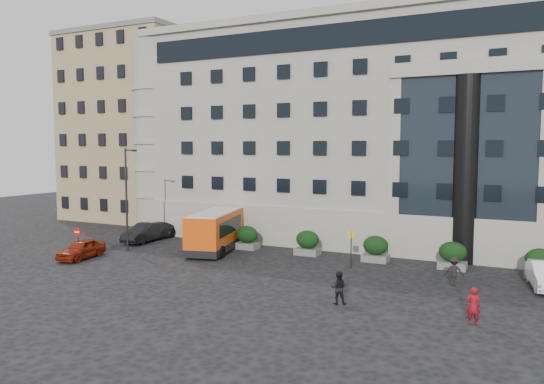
# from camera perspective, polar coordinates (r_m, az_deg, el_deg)

# --- Properties ---
(ground) EXTENTS (120.00, 120.00, 0.00)m
(ground) POSITION_cam_1_polar(r_m,az_deg,el_deg) (33.83, -3.23, -8.99)
(ground) COLOR black
(ground) RESTS_ON ground
(civic_building) EXTENTS (44.00, 24.00, 18.00)m
(civic_building) POSITION_cam_1_polar(r_m,az_deg,el_deg) (51.54, 15.03, 5.75)
(civic_building) COLOR gray
(civic_building) RESTS_ON ground
(entrance_column) EXTENTS (1.80, 1.80, 13.00)m
(entrance_column) POSITION_cam_1_polar(r_m,az_deg,el_deg) (39.07, 20.15, 2.24)
(entrance_column) COLOR black
(entrance_column) RESTS_ON ground
(apartment_near) EXTENTS (14.00, 14.00, 20.00)m
(apartment_near) POSITION_cam_1_polar(r_m,az_deg,el_deg) (63.08, -13.32, 6.53)
(apartment_near) COLOR #978257
(apartment_near) RESTS_ON ground
(apartment_far) EXTENTS (13.00, 13.00, 22.00)m
(apartment_far) POSITION_cam_1_polar(r_m,az_deg,el_deg) (79.40, -6.63, 7.01)
(apartment_far) COLOR brown
(apartment_far) RESTS_ON ground
(hedge_a) EXTENTS (1.80, 1.26, 1.84)m
(hedge_a) POSITION_cam_1_polar(r_m,az_deg,el_deg) (42.21, -2.71, -4.89)
(hedge_a) COLOR #5F5F5D
(hedge_a) RESTS_ON ground
(hedge_b) EXTENTS (1.80, 1.26, 1.84)m
(hedge_b) POSITION_cam_1_polar(r_m,az_deg,el_deg) (39.97, 3.85, -5.45)
(hedge_b) COLOR #5F5F5D
(hedge_b) RESTS_ON ground
(hedge_c) EXTENTS (1.80, 1.26, 1.84)m
(hedge_c) POSITION_cam_1_polar(r_m,az_deg,el_deg) (38.31, 11.08, -5.99)
(hedge_c) COLOR #5F5F5D
(hedge_c) RESTS_ON ground
(hedge_d) EXTENTS (1.80, 1.26, 1.84)m
(hedge_d) POSITION_cam_1_polar(r_m,az_deg,el_deg) (37.31, 18.85, -6.47)
(hedge_d) COLOR #5F5F5D
(hedge_d) RESTS_ON ground
(hedge_e) EXTENTS (1.80, 1.26, 1.84)m
(hedge_e) POSITION_cam_1_polar(r_m,az_deg,el_deg) (37.01, 26.91, -6.84)
(hedge_e) COLOR #5F5F5D
(hedge_e) RESTS_ON ground
(street_lamp) EXTENTS (1.16, 0.18, 8.00)m
(street_lamp) POSITION_cam_1_polar(r_m,az_deg,el_deg) (42.47, -15.33, -0.32)
(street_lamp) COLOR #262628
(street_lamp) RESTS_ON ground
(bus_stop_sign) EXTENTS (0.50, 0.08, 2.52)m
(bus_stop_sign) POSITION_cam_1_polar(r_m,az_deg,el_deg) (35.78, 8.51, -5.43)
(bus_stop_sign) COLOR #262628
(bus_stop_sign) RESTS_ON ground
(no_entry_sign) EXTENTS (0.64, 0.16, 2.32)m
(no_entry_sign) POSITION_cam_1_polar(r_m,az_deg,el_deg) (40.68, -20.17, -4.53)
(no_entry_sign) COLOR #262628
(no_entry_sign) RESTS_ON ground
(minibus) EXTENTS (4.30, 7.75, 3.07)m
(minibus) POSITION_cam_1_polar(r_m,az_deg,el_deg) (41.37, -6.12, -4.04)
(minibus) COLOR #E54B0A
(minibus) RESTS_ON ground
(red_truck) EXTENTS (2.90, 5.89, 3.13)m
(red_truck) POSITION_cam_1_polar(r_m,az_deg,el_deg) (55.21, -4.59, -1.85)
(red_truck) COLOR #96260A
(red_truck) RESTS_ON ground
(parked_car_a) EXTENTS (2.13, 4.26, 1.39)m
(parked_car_a) POSITION_cam_1_polar(r_m,az_deg,el_deg) (41.04, -19.82, -5.80)
(parked_car_a) COLOR maroon
(parked_car_a) RESTS_ON ground
(parked_car_b) EXTENTS (1.99, 4.90, 1.58)m
(parked_car_b) POSITION_cam_1_polar(r_m,az_deg,el_deg) (46.54, -13.48, -4.27)
(parked_car_b) COLOR black
(parked_car_b) RESTS_ON ground
(parked_car_c) EXTENTS (2.21, 5.03, 1.44)m
(parked_car_c) POSITION_cam_1_polar(r_m,az_deg,el_deg) (47.64, -12.62, -4.12)
(parked_car_c) COLOR black
(parked_car_c) RESTS_ON ground
(parked_car_d) EXTENTS (2.79, 4.95, 1.30)m
(parked_car_d) POSITION_cam_1_polar(r_m,az_deg,el_deg) (51.85, -7.52, -3.38)
(parked_car_d) COLOR black
(parked_car_d) RESTS_ON ground
(pedestrian_a) EXTENTS (0.69, 0.51, 1.75)m
(pedestrian_a) POSITION_cam_1_polar(r_m,az_deg,el_deg) (26.40, 20.84, -11.39)
(pedestrian_a) COLOR maroon
(pedestrian_a) RESTS_ON ground
(pedestrian_b) EXTENTS (0.97, 0.84, 1.71)m
(pedestrian_b) POSITION_cam_1_polar(r_m,az_deg,el_deg) (28.02, 7.16, -10.18)
(pedestrian_b) COLOR black
(pedestrian_b) RESTS_ON ground
(pedestrian_c) EXTENTS (1.20, 0.80, 1.73)m
(pedestrian_c) POSITION_cam_1_polar(r_m,az_deg,el_deg) (33.03, 18.98, -8.06)
(pedestrian_c) COLOR black
(pedestrian_c) RESTS_ON ground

